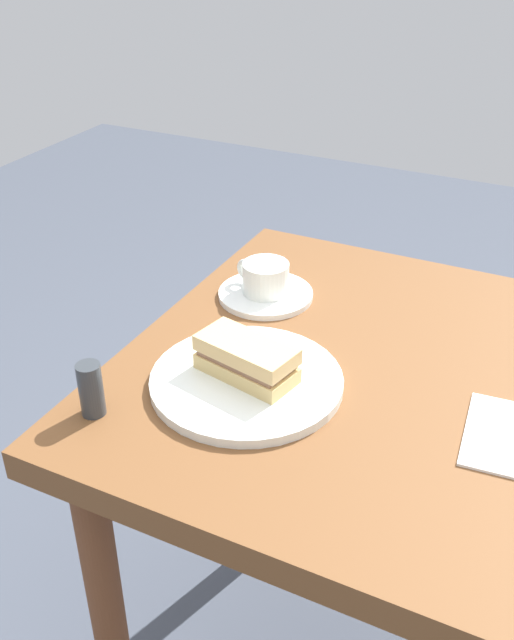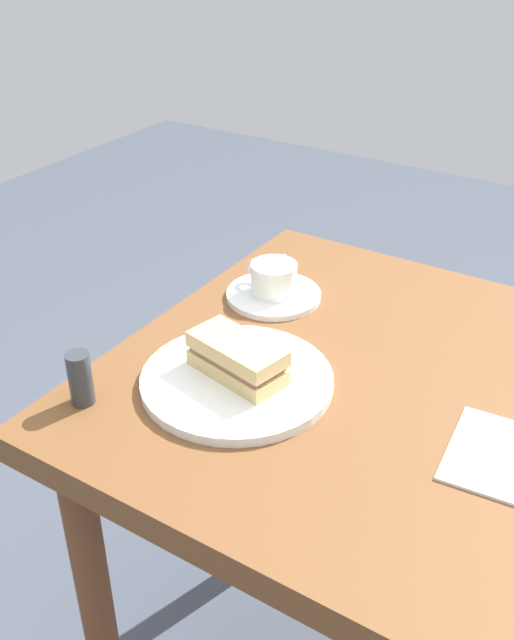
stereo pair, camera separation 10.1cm
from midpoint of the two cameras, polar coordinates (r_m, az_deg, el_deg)
The scene contains 8 objects.
dining_table at distance 1.07m, azimuth 21.17°, elevation -11.54°, with size 1.11×0.74×0.78m.
sandwich_plate at distance 1.01m, azimuth 1.29°, elevation -4.81°, with size 0.27×0.27×0.01m, color white.
sandwich_front at distance 0.99m, azimuth 1.35°, elevation -3.08°, with size 0.15×0.09×0.05m.
coffee_saucer at distance 1.22m, azimuth 3.68°, elevation 1.91°, with size 0.16×0.16×0.01m, color white.
coffee_cup at distance 1.20m, azimuth 3.68°, elevation 3.31°, with size 0.10×0.08×0.05m.
spoon at distance 1.28m, azimuth 4.03°, elevation 3.79°, with size 0.05×0.09×0.01m.
napkin at distance 0.96m, azimuth 22.30°, elevation -10.21°, with size 0.15×0.15×0.00m, color white.
salt_shaker at distance 0.97m, azimuth -10.81°, elevation -4.62°, with size 0.03×0.03×0.08m, color #33383D.
Camera 2 is at (-0.11, 0.79, 1.37)m, focal length 40.87 mm.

